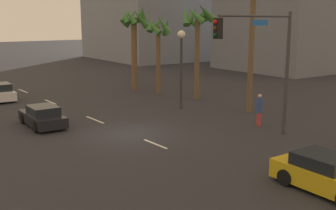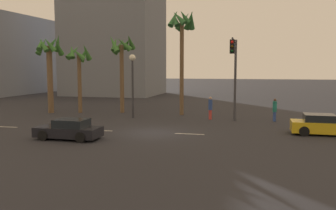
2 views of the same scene
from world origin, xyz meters
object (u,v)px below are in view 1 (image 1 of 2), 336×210
(pedestrian_1, at_px, (259,109))
(palm_tree_3, at_px, (197,26))
(car_1, at_px, (0,92))
(streetlamp, at_px, (181,54))
(palm_tree_0, at_px, (158,35))
(building_2, at_px, (155,20))
(traffic_signal, at_px, (266,54))
(car_0, at_px, (43,117))
(palm_tree_2, at_px, (134,30))
(car_2, at_px, (327,174))

(pedestrian_1, xyz_separation_m, palm_tree_3, (-8.89, 2.79, 4.74))
(car_1, bearing_deg, streetlamp, 40.43)
(pedestrian_1, bearing_deg, palm_tree_0, 171.35)
(pedestrian_1, relative_size, building_2, 0.10)
(palm_tree_3, bearing_deg, pedestrian_1, -17.45)
(streetlamp, height_order, palm_tree_0, palm_tree_0)
(traffic_signal, height_order, pedestrian_1, traffic_signal)
(traffic_signal, bearing_deg, car_0, -140.01)
(car_1, height_order, pedestrian_1, pedestrian_1)
(palm_tree_2, relative_size, palm_tree_3, 1.00)
(car_0, relative_size, traffic_signal, 0.61)
(streetlamp, xyz_separation_m, building_2, (-34.64, 22.46, 2.39))
(car_2, bearing_deg, streetlamp, 161.30)
(traffic_signal, height_order, streetlamp, traffic_signal)
(streetlamp, bearing_deg, building_2, 147.04)
(car_0, bearing_deg, palm_tree_3, 94.65)
(traffic_signal, height_order, palm_tree_0, palm_tree_0)
(traffic_signal, bearing_deg, building_2, 151.04)
(car_0, distance_m, pedestrian_1, 12.97)
(traffic_signal, bearing_deg, palm_tree_3, 155.84)
(palm_tree_0, bearing_deg, palm_tree_3, 11.61)
(pedestrian_1, bearing_deg, car_1, -150.71)
(pedestrian_1, height_order, palm_tree_3, palm_tree_3)
(car_1, relative_size, palm_tree_3, 0.52)
(car_1, bearing_deg, palm_tree_2, 79.06)
(pedestrian_1, height_order, palm_tree_2, palm_tree_2)
(car_2, distance_m, streetlamp, 15.81)
(car_1, relative_size, building_2, 0.20)
(palm_tree_2, xyz_separation_m, palm_tree_3, (6.79, 1.48, 0.37))
(palm_tree_2, height_order, building_2, building_2)
(car_0, relative_size, streetlamp, 0.74)
(car_2, height_order, pedestrian_1, pedestrian_1)
(car_1, height_order, building_2, building_2)
(building_2, bearing_deg, car_0, -40.63)
(traffic_signal, relative_size, streetlamp, 1.20)
(traffic_signal, xyz_separation_m, palm_tree_3, (-10.90, 4.89, 1.24))
(traffic_signal, xyz_separation_m, pedestrian_1, (-2.01, 2.09, -3.50))
(palm_tree_2, bearing_deg, traffic_signal, -10.92)
(car_2, relative_size, pedestrian_1, 2.12)
(car_0, distance_m, car_2, 16.45)
(building_2, bearing_deg, palm_tree_2, -35.47)
(car_2, height_order, streetlamp, streetlamp)
(palm_tree_0, xyz_separation_m, palm_tree_3, (4.03, 0.83, 0.72))
(car_2, bearing_deg, car_1, -170.05)
(pedestrian_1, bearing_deg, traffic_signal, -46.17)
(palm_tree_2, height_order, palm_tree_3, palm_tree_2)
(car_2, xyz_separation_m, building_2, (-49.29, 27.42, 5.69))
(car_2, xyz_separation_m, palm_tree_3, (-16.80, 8.30, 5.14))
(car_2, height_order, palm_tree_3, palm_tree_3)
(car_1, relative_size, streetlamp, 0.72)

